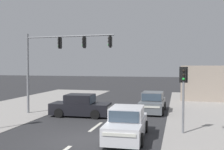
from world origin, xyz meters
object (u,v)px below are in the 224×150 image
sedan_kerbside_parked (80,106)px  sedan_receding_far (153,103)px  sedan_crossing_left (127,124)px  traffic_signal_mast (56,55)px  pedestal_signal_right_kerb (183,88)px

sedan_kerbside_parked → sedan_receding_far: (4.85, 2.92, 0.00)m
sedan_kerbside_parked → sedan_crossing_left: same height
traffic_signal_mast → sedan_kerbside_parked: size_ratio=1.60×
sedan_crossing_left → sedan_kerbside_parked: bearing=132.0°
traffic_signal_mast → sedan_kerbside_parked: bearing=0.2°
traffic_signal_mast → sedan_crossing_left: traffic_signal_mast is taller
pedestal_signal_right_kerb → sedan_kerbside_parked: (-7.02, 3.18, -1.71)m
sedan_kerbside_parked → sedan_crossing_left: (4.27, -4.75, 0.00)m
traffic_signal_mast → sedan_receding_far: (6.73, 2.93, -3.65)m
sedan_receding_far → sedan_crossing_left: bearing=-94.3°
traffic_signal_mast → sedan_receding_far: size_ratio=1.62×
traffic_signal_mast → sedan_kerbside_parked: traffic_signal_mast is taller
pedestal_signal_right_kerb → sedan_receding_far: size_ratio=0.84×
traffic_signal_mast → pedestal_signal_right_kerb: traffic_signal_mast is taller
pedestal_signal_right_kerb → sedan_crossing_left: pedestal_signal_right_kerb is taller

